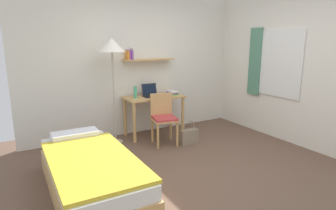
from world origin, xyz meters
TOP-DOWN VIEW (x-y plane):
  - ground_plane at (0.00, 0.00)m, footprint 5.28×5.28m
  - wall_back at (-0.00, 2.02)m, footprint 4.40×0.27m
  - wall_right at (2.02, 0.04)m, footprint 0.10×4.40m
  - bed at (-1.48, 0.14)m, footprint 0.88×1.96m
  - desk at (0.13, 1.70)m, footprint 1.09×0.54m
  - desk_chair at (0.06, 1.21)m, footprint 0.48×0.49m
  - standing_lamp at (-0.67, 1.62)m, footprint 0.44×0.44m
  - laptop at (0.07, 1.74)m, footprint 0.30×0.24m
  - water_bottle at (-0.24, 1.71)m, footprint 0.06×0.06m
  - book_stack at (0.51, 1.68)m, footprint 0.19×0.23m
  - handbag at (0.43, 0.96)m, footprint 0.32×0.12m

SIDE VIEW (x-z plane):
  - ground_plane at x=0.00m, z-range 0.00..0.00m
  - handbag at x=0.43m, z-range -0.07..0.35m
  - bed at x=-1.48m, z-range -0.03..0.51m
  - desk_chair at x=0.06m, z-range 0.05..0.91m
  - desk at x=0.13m, z-range 0.23..0.97m
  - book_stack at x=0.51m, z-range 0.74..0.81m
  - laptop at x=0.07m, z-range 0.68..0.91m
  - water_bottle at x=-0.24m, z-range 0.74..0.96m
  - wall_back at x=0.00m, z-range 0.00..2.60m
  - wall_right at x=2.02m, z-range 0.00..2.60m
  - standing_lamp at x=-0.67m, z-range 0.70..2.49m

